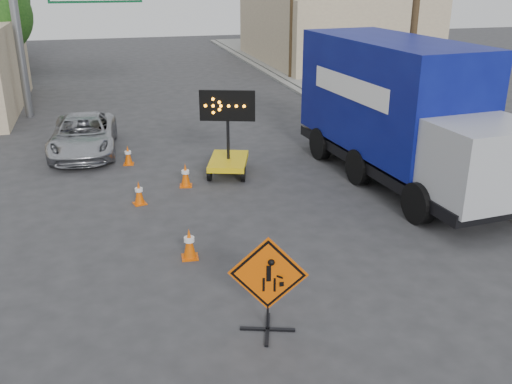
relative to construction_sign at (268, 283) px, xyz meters
name	(u,v)px	position (x,y,z in m)	size (l,w,h in m)	color
ground	(288,305)	(0.63, 0.71, -1.01)	(100.00, 100.00, 0.00)	#2D2D30
curb_right	(335,112)	(7.83, 15.71, -0.95)	(0.40, 60.00, 0.12)	gray
sidewalk_right	(380,109)	(10.13, 15.71, -0.93)	(4.00, 60.00, 0.15)	gray
building_right_far	(331,29)	(13.63, 30.71, 1.29)	(10.00, 14.00, 4.60)	#C3B18C
utility_pole_near	(415,16)	(8.63, 10.71, 3.68)	(1.80, 0.26, 9.00)	#45321D
construction_sign	(268,283)	(0.00, 0.00, 0.00)	(1.38, 0.99, 1.92)	black
arrow_board	(228,156)	(1.20, 8.71, -0.38)	(1.72, 2.21, 2.77)	#E3BC0C
pickup_truck	(83,135)	(-3.37, 12.35, -0.33)	(2.24, 4.85, 1.35)	#AAABB1
box_truck	(399,120)	(6.19, 6.83, 0.95)	(3.49, 9.28, 4.31)	black
cone_a	(189,243)	(-0.95, 3.22, -0.64)	(0.41, 0.41, 0.75)	#DB5104
cone_b	(139,193)	(-1.82, 6.85, -0.67)	(0.42, 0.42, 0.69)	#DB5104
cone_c	(185,175)	(-0.33, 7.94, -0.64)	(0.43, 0.43, 0.74)	#DB5104
cone_d	(128,155)	(-1.92, 10.56, -0.67)	(0.39, 0.39, 0.67)	#DB5104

